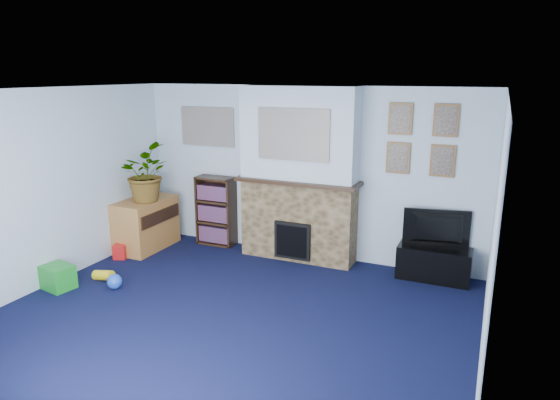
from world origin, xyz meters
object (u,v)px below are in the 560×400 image
at_px(television, 437,229).
at_px(bookshelf, 216,212).
at_px(sideboard, 146,225).
at_px(tv_stand, 434,262).

relative_size(television, bookshelf, 0.78).
height_order(bookshelf, sideboard, bookshelf).
bearing_deg(television, sideboard, -3.91).
xyz_separation_m(television, bookshelf, (-3.23, 0.06, -0.16)).
distance_m(television, sideboard, 4.15).
relative_size(bookshelf, sideboard, 1.09).
bearing_deg(television, tv_stand, 78.72).
relative_size(tv_stand, television, 1.10).
bearing_deg(sideboard, bookshelf, 34.00).
bearing_deg(tv_stand, bookshelf, 178.64).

